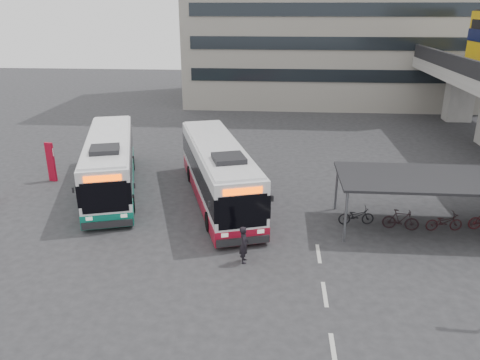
{
  "coord_description": "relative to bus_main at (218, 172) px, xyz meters",
  "views": [
    {
      "loc": [
        0.58,
        -17.79,
        9.92
      ],
      "look_at": [
        -1.14,
        3.36,
        2.0
      ],
      "focal_mm": 35.0,
      "sensor_mm": 36.0,
      "label": 1
    }
  ],
  "objects": [
    {
      "name": "ground",
      "position": [
        2.49,
        -5.58,
        -1.56
      ],
      "size": [
        120.0,
        120.0,
        0.0
      ],
      "primitive_type": "plane",
      "color": "#28282B",
      "rests_on": "ground"
    },
    {
      "name": "bike_shelter",
      "position": [
        10.99,
        -2.58,
        -0.04
      ],
      "size": [
        10.0,
        4.0,
        2.54
      ],
      "color": "#595B60",
      "rests_on": "ground"
    },
    {
      "name": "road_markings",
      "position": [
        4.99,
        -8.58,
        -1.56
      ],
      "size": [
        0.15,
        7.6,
        0.01
      ],
      "color": "beige",
      "rests_on": "ground"
    },
    {
      "name": "bus_main",
      "position": [
        0.0,
        0.0,
        0.0
      ],
      "size": [
        5.81,
        11.59,
        3.36
      ],
      "rotation": [
        0.0,
        0.0,
        0.31
      ],
      "color": "white",
      "rests_on": "ground"
    },
    {
      "name": "bus_teal",
      "position": [
        -6.3,
        1.08,
        -0.03
      ],
      "size": [
        5.54,
        11.41,
        3.31
      ],
      "rotation": [
        0.0,
        0.0,
        0.29
      ],
      "color": "white",
      "rests_on": "ground"
    },
    {
      "name": "pedestrian",
      "position": [
        1.86,
        -6.5,
        -0.77
      ],
      "size": [
        0.4,
        0.59,
        1.59
      ],
      "primitive_type": "imported",
      "rotation": [
        0.0,
        0.0,
        1.6
      ],
      "color": "black",
      "rests_on": "ground"
    },
    {
      "name": "sign_totem_north",
      "position": [
        -10.32,
        2.08,
        -0.33
      ],
      "size": [
        0.52,
        0.24,
        2.39
      ],
      "rotation": [
        0.0,
        0.0,
        -0.19
      ],
      "color": "maroon",
      "rests_on": "ground"
    }
  ]
}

